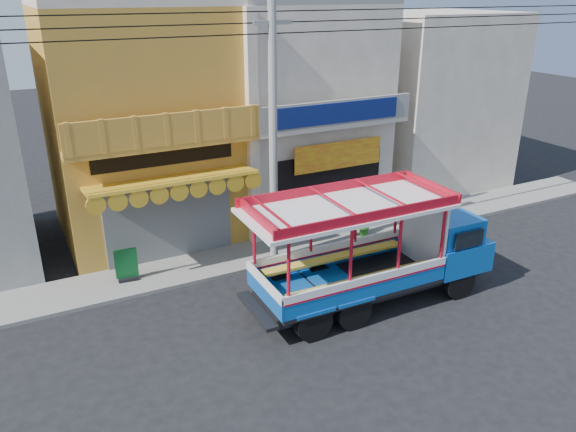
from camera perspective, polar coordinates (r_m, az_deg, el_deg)
The scene contains 12 objects.
ground at distance 16.83m, azimuth 6.70°, elevation -8.37°, with size 90.00×90.00×0.00m, color black.
sidewalk at distance 19.84m, azimuth 0.32°, elevation -3.06°, with size 30.00×2.00×0.12m, color slate.
shophouse_left at distance 20.81m, azimuth -14.84°, elevation 9.20°, with size 6.00×7.50×8.24m.
shophouse_right at distance 22.82m, azimuth 0.18°, elevation 11.02°, with size 6.00×6.75×8.24m.
party_pilaster at distance 18.84m, azimuth -3.59°, elevation 8.25°, with size 0.35×0.30×8.00m, color beige.
filler_building_right at distance 26.81m, azimuth 13.82°, elevation 11.39°, with size 6.00×6.00×7.60m, color beige.
utility_pole at distance 17.30m, azimuth -1.10°, elevation 10.55°, with size 28.00×0.26×9.00m.
songthaew_truck at distance 16.30m, azimuth 10.11°, elevation -3.12°, with size 7.34×2.58×3.41m.
green_sign at distance 17.98m, azimuth -16.07°, elevation -5.03°, with size 0.69×0.38×1.05m.
potted_plant_a at distance 20.45m, azimuth 2.59°, elevation -0.58°, with size 0.89×0.78×0.99m, color #1D5718.
potted_plant_b at distance 20.48m, azimuth 7.62°, elevation -0.90°, with size 0.48×0.39×0.88m, color #1D5718.
potted_plant_c at distance 21.99m, azimuth 8.48°, elevation 0.97°, with size 0.60×0.60×1.07m, color #1D5718.
Camera 1 is at (-8.33, -11.91, 8.49)m, focal length 35.00 mm.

